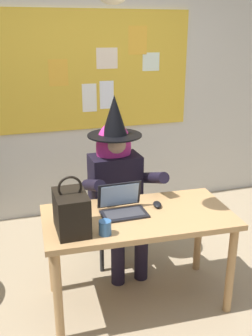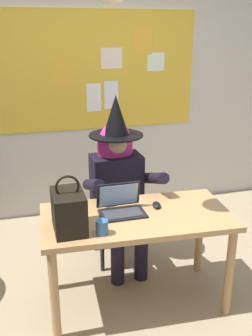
# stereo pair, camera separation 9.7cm
# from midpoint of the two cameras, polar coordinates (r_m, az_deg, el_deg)

# --- Properties ---
(ground_plane) EXTENTS (24.00, 24.00, 0.00)m
(ground_plane) POSITION_cam_midpoint_polar(r_m,az_deg,el_deg) (3.04, 0.41, -20.36)
(ground_plane) COLOR tan
(wall_back_bulletin) EXTENTS (5.25, 1.91, 2.67)m
(wall_back_bulletin) POSITION_cam_midpoint_polar(r_m,az_deg,el_deg) (4.16, -7.69, 11.17)
(wall_back_bulletin) COLOR beige
(wall_back_bulletin) RESTS_ON ground
(desk_main) EXTENTS (1.37, 0.75, 0.72)m
(desk_main) POSITION_cam_midpoint_polar(r_m,az_deg,el_deg) (2.80, 0.80, -8.65)
(desk_main) COLOR tan
(desk_main) RESTS_ON ground
(chair_at_desk) EXTENTS (0.44, 0.44, 0.90)m
(chair_at_desk) POSITION_cam_midpoint_polar(r_m,az_deg,el_deg) (3.45, -2.62, -5.22)
(chair_at_desk) COLOR #2D3347
(chair_at_desk) RESTS_ON ground
(person_costumed) EXTENTS (0.60, 0.69, 1.47)m
(person_costumed) POSITION_cam_midpoint_polar(r_m,az_deg,el_deg) (3.23, -2.16, -1.36)
(person_costumed) COLOR black
(person_costumed) RESTS_ON ground
(laptop) EXTENTS (0.32, 0.24, 0.20)m
(laptop) POSITION_cam_midpoint_polar(r_m,az_deg,el_deg) (2.76, -1.54, -5.66)
(laptop) COLOR black
(laptop) RESTS_ON desk_main
(computer_mouse) EXTENTS (0.08, 0.11, 0.03)m
(computer_mouse) POSITION_cam_midpoint_polar(r_m,az_deg,el_deg) (2.87, 3.64, -5.36)
(computer_mouse) COLOR black
(computer_mouse) RESTS_ON desk_main
(handbag) EXTENTS (0.20, 0.30, 0.38)m
(handbag) POSITION_cam_midpoint_polar(r_m,az_deg,el_deg) (2.52, -9.13, -6.36)
(handbag) COLOR black
(handbag) RESTS_ON desk_main
(coffee_mug) EXTENTS (0.08, 0.08, 0.09)m
(coffee_mug) POSITION_cam_midpoint_polar(r_m,az_deg,el_deg) (2.49, -4.21, -8.74)
(coffee_mug) COLOR #336099
(coffee_mug) RESTS_ON desk_main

